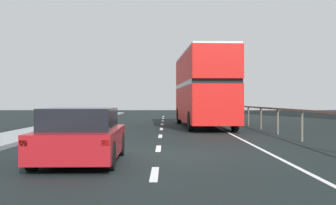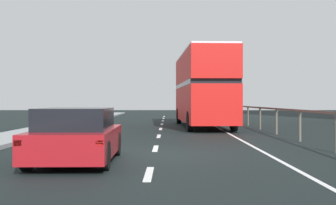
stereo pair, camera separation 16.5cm
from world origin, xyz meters
The scene contains 5 objects.
ground_plane centered at (0.00, 0.00, -0.05)m, with size 75.52×120.00×0.10m, color black.
lane_paint_markings centered at (2.10, 8.89, 0.00)m, with size 3.36×46.00×0.01m.
bridge_side_railing centered at (5.30, 9.00, 0.96)m, with size 0.10×42.00×1.20m.
double_decker_bus_red centered at (2.41, 12.98, 2.30)m, with size 2.92×10.57×4.30m.
hatchback_car_near centered at (-1.85, -1.70, 0.65)m, with size 1.95×4.07×1.34m.
Camera 2 is at (0.40, -12.43, 1.51)m, focal length 46.70 mm.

